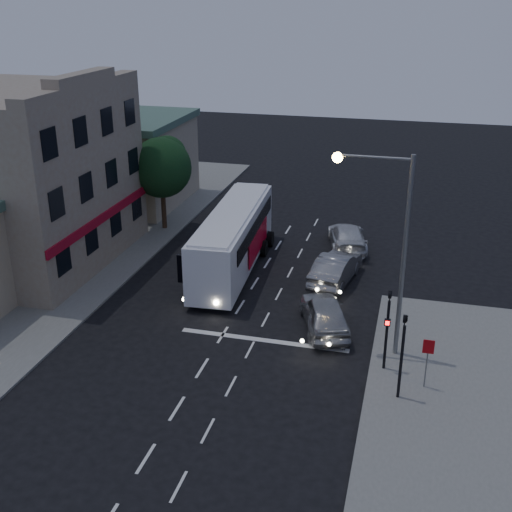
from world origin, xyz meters
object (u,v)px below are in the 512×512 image
(traffic_signal_main, at_px, (388,321))
(regulatory_sign, at_px, (428,356))
(traffic_signal_side, at_px, (403,346))
(car_suv, at_px, (324,314))
(street_tree, at_px, (161,165))
(car_sedan_b, at_px, (347,237))
(streetlight, at_px, (390,234))
(car_sedan_a, at_px, (336,268))
(tour_bus, at_px, (233,238))

(traffic_signal_main, xyz_separation_m, regulatory_sign, (1.70, -1.01, -0.82))
(traffic_signal_main, relative_size, traffic_signal_side, 1.00)
(car_suv, height_order, traffic_signal_main, traffic_signal_main)
(traffic_signal_main, height_order, street_tree, street_tree)
(car_sedan_b, xyz_separation_m, street_tree, (-12.50, 0.37, 3.73))
(car_sedan_b, xyz_separation_m, regulatory_sign, (5.01, -14.89, 0.83))
(streetlight, distance_m, street_tree, 20.19)
(car_sedan_b, distance_m, traffic_signal_main, 14.36)
(car_sedan_a, height_order, street_tree, street_tree)
(car_suv, distance_m, car_sedan_a, 5.55)
(car_sedan_a, bearing_deg, regulatory_sign, 126.95)
(tour_bus, xyz_separation_m, traffic_signal_side, (10.01, -10.82, 0.47))
(car_sedan_a, xyz_separation_m, streetlight, (3.04, -7.14, 4.91))
(traffic_signal_side, relative_size, street_tree, 0.66)
(traffic_signal_main, xyz_separation_m, street_tree, (-15.81, 14.25, 2.08))
(traffic_signal_main, relative_size, street_tree, 0.66)
(car_sedan_a, height_order, regulatory_sign, regulatory_sign)
(car_suv, height_order, traffic_signal_side, traffic_signal_side)
(tour_bus, bearing_deg, traffic_signal_side, -50.74)
(car_sedan_b, bearing_deg, traffic_signal_main, 90.30)
(regulatory_sign, xyz_separation_m, streetlight, (-1.96, 2.44, 4.14))
(car_sedan_a, bearing_deg, tour_bus, 6.72)
(car_suv, relative_size, traffic_signal_main, 1.18)
(car_sedan_a, distance_m, traffic_signal_side, 11.39)
(traffic_signal_side, bearing_deg, car_sedan_b, 104.18)
(traffic_signal_main, bearing_deg, street_tree, 137.97)
(car_sedan_b, xyz_separation_m, streetlight, (3.05, -12.46, 4.97))
(regulatory_sign, height_order, streetlight, streetlight)
(tour_bus, xyz_separation_m, streetlight, (9.05, -7.42, 3.78))
(car_sedan_a, relative_size, car_sedan_b, 0.95)
(tour_bus, bearing_deg, traffic_signal_main, -47.04)
(tour_bus, xyz_separation_m, car_sedan_a, (6.01, -0.28, -1.13))
(regulatory_sign, bearing_deg, street_tree, 138.92)
(car_sedan_a, distance_m, traffic_signal_main, 9.32)
(car_sedan_a, height_order, car_sedan_b, car_sedan_a)
(tour_bus, xyz_separation_m, regulatory_sign, (11.01, -9.86, -0.36))
(traffic_signal_main, distance_m, regulatory_sign, 2.14)
(streetlight, height_order, street_tree, streetlight)
(traffic_signal_main, xyz_separation_m, traffic_signal_side, (0.70, -1.98, 0.00))
(traffic_signal_main, bearing_deg, streetlight, 100.20)
(tour_bus, relative_size, traffic_signal_main, 2.90)
(car_suv, bearing_deg, tour_bus, -61.19)
(car_suv, bearing_deg, car_sedan_a, -105.71)
(streetlight, bearing_deg, regulatory_sign, -51.25)
(traffic_signal_main, relative_size, regulatory_sign, 1.86)
(car_sedan_b, height_order, regulatory_sign, regulatory_sign)
(traffic_signal_main, bearing_deg, car_suv, 135.30)
(regulatory_sign, relative_size, streetlight, 0.24)
(car_sedan_b, relative_size, traffic_signal_main, 1.28)
(streetlight, bearing_deg, car_suv, 150.23)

